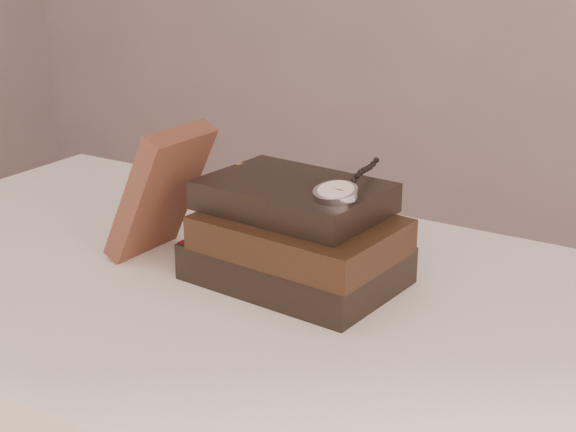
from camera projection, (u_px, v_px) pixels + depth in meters
The scene contains 5 objects.
table at pixel (214, 347), 0.99m from camera, with size 1.00×0.60×0.75m.
book_stack at pixel (297, 237), 0.93m from camera, with size 0.24×0.17×0.11m.
journal at pixel (161, 192), 0.99m from camera, with size 0.02×0.10×0.17m, color #422219.
pocket_watch at pixel (339, 190), 0.87m from camera, with size 0.05×0.15×0.02m.
eyeglasses at pixel (280, 196), 1.03m from camera, with size 0.10×0.12×0.04m.
Camera 1 is at (0.54, -0.36, 1.14)m, focal length 52.80 mm.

